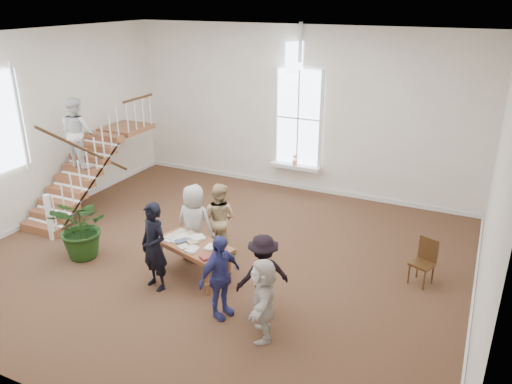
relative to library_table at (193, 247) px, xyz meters
The scene contains 12 objects.
ground 1.11m from the library_table, 83.86° to the left, with size 10.00×10.00×0.00m, color #4C2E1E.
room_shell 5.29m from the library_table, 88.96° to the left, with size 10.49×10.00×10.00m.
staircase 4.66m from the library_table, 158.82° to the left, with size 1.10×4.10×2.92m.
library_table is the anchor object (origin of this frame).
police_officer 0.81m from the library_table, 123.59° to the right, with size 0.63×0.41×1.73m, color black.
elderly_woman 0.71m from the library_table, 119.22° to the left, with size 0.81×0.53×1.66m, color #B8B3AB.
person_yellow 1.11m from the library_table, 91.77° to the left, with size 0.77×0.60×1.58m, color tan.
woman_cluster_a 1.45m from the library_table, 39.67° to the right, with size 0.90×0.38×1.54m, color navy.
woman_cluster_b 1.78m from the library_table, 15.40° to the right, with size 0.95×0.55×1.47m, color black.
woman_cluster_c 2.30m from the library_table, 29.14° to the right, with size 1.31×0.42×1.42m, color silver.
floor_plant 2.51m from the library_table, behind, with size 1.24×1.08×1.38m, color #1A3C13.
side_chair 4.46m from the library_table, 22.43° to the left, with size 0.51×0.51×0.92m.
Camera 1 is at (4.70, -8.15, 5.25)m, focal length 35.00 mm.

